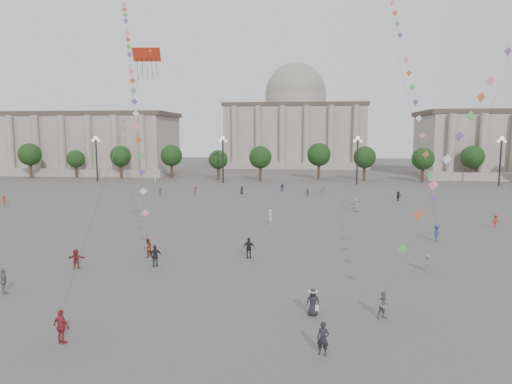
# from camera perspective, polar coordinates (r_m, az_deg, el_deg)

# --- Properties ---
(ground) EXTENTS (360.00, 360.00, 0.00)m
(ground) POSITION_cam_1_polar(r_m,az_deg,el_deg) (34.26, -0.03, -11.89)
(ground) COLOR #4E4B49
(ground) RESTS_ON ground
(hall_west) EXTENTS (84.00, 26.22, 17.20)m
(hall_west) POSITION_cam_1_polar(r_m,az_deg,el_deg) (148.50, -25.93, 5.52)
(hall_west) COLOR #A19587
(hall_west) RESTS_ON ground
(hall_central) EXTENTS (48.30, 34.30, 35.50)m
(hall_central) POSITION_cam_1_polar(r_m,az_deg,el_deg) (161.44, 4.91, 8.38)
(hall_central) COLOR #A19587
(hall_central) RESTS_ON ground
(tree_row) EXTENTS (137.12, 5.12, 8.00)m
(tree_row) POSITION_cam_1_polar(r_m,az_deg,el_deg) (110.37, 4.30, 4.28)
(tree_row) COLOR #3D2A1E
(tree_row) RESTS_ON ground
(lamp_post_far_west) EXTENTS (2.00, 0.90, 10.65)m
(lamp_post_far_west) POSITION_cam_1_polar(r_m,az_deg,el_deg) (113.14, -19.35, 4.95)
(lamp_post_far_west) COLOR #262628
(lamp_post_far_west) RESTS_ON ground
(lamp_post_mid_west) EXTENTS (2.00, 0.90, 10.65)m
(lamp_post_mid_west) POSITION_cam_1_polar(r_m,az_deg,el_deg) (103.89, -4.16, 5.17)
(lamp_post_mid_west) COLOR #262628
(lamp_post_mid_west) RESTS_ON ground
(lamp_post_mid_east) EXTENTS (2.00, 0.90, 10.65)m
(lamp_post_mid_east) POSITION_cam_1_polar(r_m,az_deg,el_deg) (102.89, 12.58, 4.99)
(lamp_post_mid_east) COLOR #262628
(lamp_post_mid_east) RESTS_ON ground
(lamp_post_far_east) EXTENTS (2.00, 0.90, 10.65)m
(lamp_post_far_east) POSITION_cam_1_polar(r_m,az_deg,el_deg) (110.36, 28.29, 4.44)
(lamp_post_far_east) COLOR #262628
(lamp_post_far_east) RESTS_ON ground
(person_crowd_0) EXTENTS (1.05, 0.89, 1.69)m
(person_crowd_0) POSITION_cam_1_polar(r_m,az_deg,el_deg) (89.10, 3.30, 0.61)
(person_crowd_0) COLOR navy
(person_crowd_0) RESTS_ON ground
(person_crowd_2) EXTENTS (1.35, 1.32, 1.85)m
(person_crowd_2) POSITION_cam_1_polar(r_m,az_deg,el_deg) (80.18, -28.95, -1.00)
(person_crowd_2) COLOR brown
(person_crowd_2) RESTS_ON ground
(person_crowd_4) EXTENTS (1.72, 1.45, 1.86)m
(person_crowd_4) POSITION_cam_1_polar(r_m,az_deg,el_deg) (86.33, 8.33, 0.39)
(person_crowd_4) COLOR beige
(person_crowd_4) RESTS_ON ground
(person_crowd_6) EXTENTS (1.08, 0.81, 1.49)m
(person_crowd_6) POSITION_cam_1_polar(r_m,az_deg,el_deg) (40.31, 20.66, -8.30)
(person_crowd_6) COLOR slate
(person_crowd_6) RESTS_ON ground
(person_crowd_7) EXTENTS (1.79, 1.38, 1.89)m
(person_crowd_7) POSITION_cam_1_polar(r_m,az_deg,el_deg) (67.73, 12.34, -1.60)
(person_crowd_7) COLOR silver
(person_crowd_7) RESTS_ON ground
(person_crowd_8) EXTENTS (1.16, 0.88, 1.59)m
(person_crowd_8) POSITION_cam_1_polar(r_m,az_deg,el_deg) (62.28, 27.76, -3.21)
(person_crowd_8) COLOR #9C302A
(person_crowd_8) RESTS_ON ground
(person_crowd_9) EXTENTS (1.32, 1.47, 1.62)m
(person_crowd_9) POSITION_cam_1_polar(r_m,az_deg,el_deg) (80.19, 17.36, -0.49)
(person_crowd_9) COLOR black
(person_crowd_9) RESTS_ON ground
(person_crowd_10) EXTENTS (0.58, 0.77, 1.90)m
(person_crowd_10) POSITION_cam_1_polar(r_m,az_deg,el_deg) (104.93, -12.48, 1.53)
(person_crowd_10) COLOR white
(person_crowd_10) RESTS_ON ground
(person_crowd_12) EXTENTS (1.35, 1.27, 1.52)m
(person_crowd_12) POSITION_cam_1_polar(r_m,az_deg,el_deg) (82.14, 6.51, -0.06)
(person_crowd_12) COLOR slate
(person_crowd_12) RESTS_ON ground
(person_crowd_13) EXTENTS (0.81, 0.83, 1.93)m
(person_crowd_13) POSITION_cam_1_polar(r_m,az_deg,el_deg) (56.54, 1.80, -3.17)
(person_crowd_13) COLOR silver
(person_crowd_13) RESTS_ON ground
(person_crowd_16) EXTENTS (1.05, 0.65, 1.66)m
(person_crowd_16) POSITION_cam_1_polar(r_m,az_deg,el_deg) (84.57, -11.89, 0.09)
(person_crowd_16) COLOR slate
(person_crowd_16) RESTS_ON ground
(person_crowd_17) EXTENTS (0.95, 1.28, 1.77)m
(person_crowd_17) POSITION_cam_1_polar(r_m,az_deg,el_deg) (83.50, -7.55, 0.13)
(person_crowd_17) COLOR maroon
(person_crowd_17) RESTS_ON ground
(person_crowd_18) EXTENTS (0.73, 0.57, 1.75)m
(person_crowd_18) POSITION_cam_1_polar(r_m,az_deg,el_deg) (24.71, 8.38, -17.68)
(person_crowd_18) COLOR black
(person_crowd_18) RESTS_ON ground
(person_crowd_19) EXTENTS (0.87, 0.73, 1.52)m
(person_crowd_19) POSITION_cam_1_polar(r_m,az_deg,el_deg) (85.00, -1.79, 0.24)
(person_crowd_19) COLOR black
(person_crowd_19) RESTS_ON ground
(tourist_0) EXTENTS (1.21, 0.84, 1.91)m
(tourist_0) POSITION_cam_1_polar(r_m,az_deg,el_deg) (27.66, -23.15, -15.22)
(tourist_0) COLOR maroon
(tourist_0) RESTS_ON ground
(tourist_1) EXTENTS (1.12, 0.47, 1.90)m
(tourist_1) POSITION_cam_1_polar(r_m,az_deg,el_deg) (41.70, -0.88, -7.01)
(tourist_1) COLOR black
(tourist_1) RESTS_ON ground
(tourist_2) EXTENTS (1.57, 0.59, 1.66)m
(tourist_2) POSITION_cam_1_polar(r_m,az_deg,el_deg) (41.52, -21.56, -7.77)
(tourist_2) COLOR maroon
(tourist_2) RESTS_ON ground
(tourist_3) EXTENTS (1.08, 1.15, 1.90)m
(tourist_3) POSITION_cam_1_polar(r_m,az_deg,el_deg) (37.21, -29.02, -9.73)
(tourist_3) COLOR slate
(tourist_3) RESTS_ON ground
(tourist_4) EXTENTS (1.20, 0.86, 1.89)m
(tourist_4) POSITION_cam_1_polar(r_m,az_deg,el_deg) (40.01, -12.47, -7.81)
(tourist_4) COLOR #242228
(tourist_4) RESTS_ON ground
(kite_flyer_0) EXTENTS (1.05, 1.09, 1.76)m
(kite_flyer_0) POSITION_cam_1_polar(r_m,az_deg,el_deg) (43.19, -13.38, -6.80)
(kite_flyer_0) COLOR maroon
(kite_flyer_0) RESTS_ON ground
(kite_flyer_1) EXTENTS (1.24, 1.34, 1.81)m
(kite_flyer_1) POSITION_cam_1_polar(r_m,az_deg,el_deg) (51.58, 21.67, -4.79)
(kite_flyer_1) COLOR navy
(kite_flyer_1) RESTS_ON ground
(kite_flyer_2) EXTENTS (0.97, 0.85, 1.68)m
(kite_flyer_2) POSITION_cam_1_polar(r_m,az_deg,el_deg) (29.81, 15.68, -13.47)
(kite_flyer_2) COLOR slate
(kite_flyer_2) RESTS_ON ground
(hat_person) EXTENTS (0.90, 0.65, 1.71)m
(hat_person) POSITION_cam_1_polar(r_m,az_deg,el_deg) (29.37, 7.13, -13.45)
(hat_person) COLOR black
(hat_person) RESTS_ON ground
(dragon_kite) EXTENTS (2.24, 7.34, 21.13)m
(dragon_kite) POSITION_cam_1_polar(r_m,az_deg,el_deg) (38.44, -13.57, 15.14)
(dragon_kite) COLOR #B82C13
(dragon_kite) RESTS_ON ground
(kite_train_west) EXTENTS (20.75, 46.09, 64.99)m
(kite_train_west) POSITION_cam_1_polar(r_m,az_deg,el_deg) (69.69, -15.64, 16.93)
(kite_train_west) COLOR #3F3F3F
(kite_train_west) RESTS_ON ground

